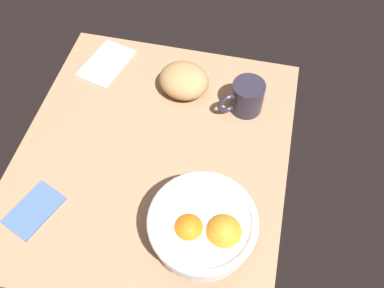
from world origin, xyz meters
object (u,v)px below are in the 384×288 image
at_px(mug, 246,97).
at_px(napkin_folded, 34,209).
at_px(fruit_bowl, 204,227).
at_px(bread_loaf, 184,80).
at_px(napkin_spare, 106,63).

bearing_deg(mug, napkin_folded, 133.44).
bearing_deg(fruit_bowl, napkin_folded, 92.46).
bearing_deg(fruit_bowl, bread_loaf, 18.74).
distance_m(fruit_bowl, mug, 0.37).
bearing_deg(napkin_spare, napkin_folded, 179.06).
height_order(bread_loaf, napkin_spare, bread_loaf).
bearing_deg(napkin_spare, bread_loaf, -101.40).
xyz_separation_m(bread_loaf, napkin_folded, (-0.41, 0.24, -0.03)).
relative_size(napkin_spare, mug, 1.42).
bearing_deg(napkin_spare, mug, -100.19).
bearing_deg(napkin_folded, bread_loaf, -30.53).
bearing_deg(napkin_folded, napkin_spare, -0.94).
xyz_separation_m(fruit_bowl, napkin_folded, (-0.02, 0.37, -0.06)).
xyz_separation_m(fruit_bowl, bread_loaf, (0.39, 0.13, -0.03)).
xyz_separation_m(bread_loaf, napkin_spare, (0.05, 0.23, -0.03)).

